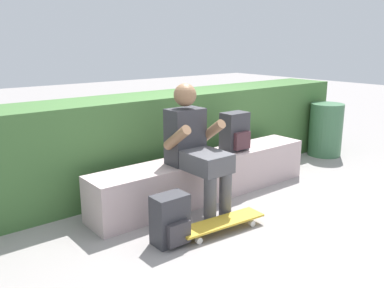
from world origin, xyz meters
The scene contains 8 objects.
ground_plane centered at (0.00, 0.00, 0.00)m, with size 24.00×24.00×0.00m, color gray.
bench_main centered at (0.00, 0.40, 0.22)m, with size 2.54×0.41×0.43m.
person_skater centered at (-0.33, 0.20, 0.64)m, with size 0.49×0.62×1.18m.
skateboard_near_person centered at (-0.43, -0.28, 0.07)m, with size 0.81×0.27×0.09m.
backpack_on_bench centered at (0.38, 0.39, 0.63)m, with size 0.28×0.23×0.40m.
backpack_on_ground centered at (-0.88, -0.18, 0.19)m, with size 0.28×0.23×0.40m.
hedge_row centered at (-0.42, 1.12, 0.49)m, with size 6.07×0.65×0.99m.
trash_bin centered at (2.31, 0.56, 0.36)m, with size 0.45×0.45×0.72m.
Camera 1 is at (-2.59, -2.58, 1.56)m, focal length 38.22 mm.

